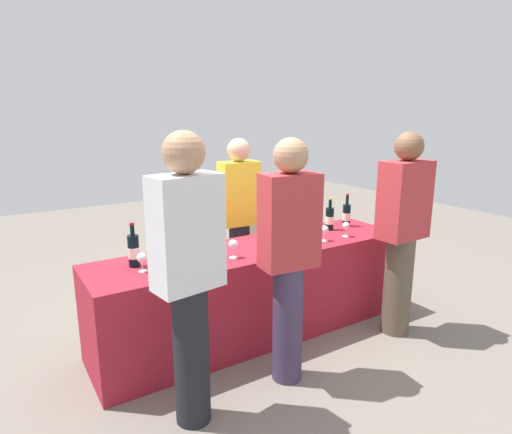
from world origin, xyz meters
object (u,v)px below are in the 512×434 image
Objects in this scene: wine_bottle_1 at (173,242)px; wine_glass_3 at (304,232)px; wine_bottle_3 at (330,218)px; wine_glass_4 at (324,230)px; wine_glass_2 at (233,245)px; guest_2 at (402,229)px; wine_bottle_4 at (347,215)px; server_pouring at (239,215)px; wine_glass_1 at (195,252)px; wine_glass_5 at (346,226)px; guest_1 at (289,253)px; wine_bottle_2 at (303,221)px; wine_bottle_0 at (134,250)px; guest_0 at (188,271)px; wine_glass_0 at (142,258)px; menu_board at (270,242)px.

wine_bottle_1 is 2.26× the size of wine_glass_3.
wine_glass_4 is at bearing -138.09° from wine_bottle_3.
wine_glass_2 is 1.38m from guest_2.
wine_bottle_4 is at bearing 9.97° from wine_glass_2.
server_pouring reaches higher than wine_bottle_1.
wine_glass_1 and wine_glass_3 have the same top height.
wine_bottle_3 reaches higher than wine_glass_3.
guest_2 is at bearing -67.04° from wine_glass_5.
wine_glass_3 is (1.05, -0.27, -0.01)m from wine_bottle_1.
guest_1 is at bearing -148.42° from wine_bottle_4.
wine_bottle_1 is 2.13× the size of wine_glass_2.
guest_2 reaches higher than wine_bottle_1.
guest_1 is at bearing -153.18° from wine_glass_5.
wine_glass_1 is (-1.14, -0.22, -0.02)m from wine_bottle_2.
wine_bottle_0 is at bearing 162.88° from wine_glass_2.
wine_bottle_1 is 0.90m from guest_0.
guest_0 is 1.91m from guest_2.
wine_bottle_3 is (1.50, -0.07, 0.00)m from wine_bottle_1.
guest_1 is (0.49, -0.82, 0.05)m from wine_bottle_1.
wine_bottle_3 is 2.29× the size of wine_glass_5.
guest_0 is at bearing -105.88° from wine_bottle_1.
wine_glass_5 is 0.99m from server_pouring.
guest_1 is (-1.01, -0.74, 0.05)m from wine_bottle_3.
wine_bottle_3 is at bearing 41.91° from wine_glass_4.
guest_1 is at bearing -37.05° from wine_glass_0.
server_pouring is 0.95× the size of guest_2.
wine_bottle_3 is 0.93m from menu_board.
wine_glass_0 reaches higher than wine_glass_1.
wine_bottle_3 is at bearing 145.55° from server_pouring.
guest_2 is at bearing -16.76° from wine_glass_1.
wine_glass_1 is 0.30m from wine_glass_2.
menu_board is (1.34, 1.03, -0.41)m from wine_glass_1.
wine_glass_4 is 0.89m from guest_1.
wine_bottle_3 is at bearing -175.64° from wine_bottle_4.
wine_glass_4 is (0.86, -0.03, -0.01)m from wine_glass_2.
wine_bottle_1 is 1.00× the size of wine_bottle_3.
menu_board is at bearing 93.91° from wine_glass_5.
wine_bottle_2 is at bearing 5.99° from wine_glass_0.
wine_bottle_2 is at bearing 0.99° from wine_bottle_0.
wine_bottle_0 is at bearing 143.79° from guest_1.
wine_bottle_0 is 0.36× the size of menu_board.
wine_bottle_0 is 2.24× the size of wine_glass_2.
wine_glass_2 is at bearing 34.53° from guest_0.
wine_glass_5 is at bearing 32.69° from guest_1.
guest_0 is at bearing -170.56° from guest_1.
guest_1 is (-0.98, -0.50, 0.07)m from wine_glass_5.
wine_bottle_4 is 0.97m from menu_board.
menu_board is at bearing 70.99° from wine_glass_3.
wine_bottle_0 reaches higher than menu_board.
wine_glass_4 is at bearing -14.92° from wine_bottle_1.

